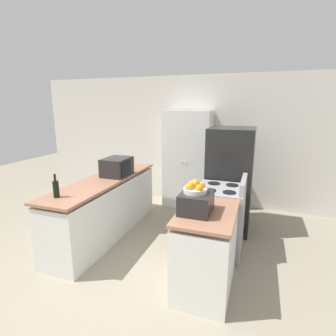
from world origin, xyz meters
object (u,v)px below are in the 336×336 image
pantry_cabinet (188,159)px  wine_bottle (56,189)px  refrigerator (230,179)px  stove (220,219)px  fruit_bowl (195,188)px  microwave (117,167)px  toaster_oven (196,202)px

pantry_cabinet → wine_bottle: bearing=-110.5°
refrigerator → stove: bearing=-92.1°
pantry_cabinet → fruit_bowl: pantry_cabinet is taller
wine_bottle → fruit_bowl: bearing=4.1°
refrigerator → microwave: (-1.70, -0.67, 0.22)m
pantry_cabinet → refrigerator: (0.91, -0.73, -0.13)m
stove → microwave: 1.78m
refrigerator → pantry_cabinet: bearing=141.3°
stove → pantry_cabinet: bearing=120.3°
wine_bottle → toaster_oven: wine_bottle is taller
pantry_cabinet → wine_bottle: (-0.96, -2.56, 0.07)m
microwave → pantry_cabinet: bearing=60.8°
pantry_cabinet → fruit_bowl: (0.74, -2.44, 0.22)m
microwave → toaster_oven: bearing=-33.7°
pantry_cabinet → toaster_oven: size_ratio=4.86×
stove → microwave: (-1.67, 0.11, 0.59)m
pantry_cabinet → stove: (0.89, -1.52, -0.50)m
toaster_oven → pantry_cabinet: bearing=107.2°
stove → wine_bottle: 2.19m
pantry_cabinet → stove: bearing=-59.7°
stove → microwave: size_ratio=2.26×
pantry_cabinet → refrigerator: pantry_cabinet is taller
stove → toaster_oven: (-0.13, -0.92, 0.56)m
stove → fruit_bowl: (-0.14, -0.92, 0.71)m
stove → fruit_bowl: fruit_bowl is taller
refrigerator → toaster_oven: size_ratio=4.22×
pantry_cabinet → microwave: pantry_cabinet is taller
microwave → toaster_oven: 1.85m
refrigerator → wine_bottle: 2.63m
refrigerator → toaster_oven: refrigerator is taller
wine_bottle → pantry_cabinet: bearing=69.5°
refrigerator → microwave: size_ratio=3.52×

